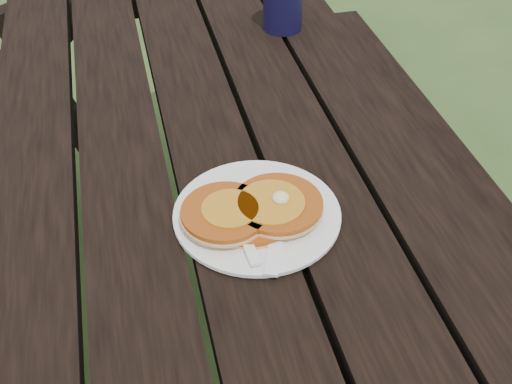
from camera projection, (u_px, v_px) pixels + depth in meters
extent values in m
plane|color=#2E481E|center=(214.00, 342.00, 1.70)|extent=(60.00, 60.00, 0.00)
cube|color=black|center=(198.00, 111.00, 1.22)|extent=(0.75, 1.80, 0.04)
cube|color=black|center=(437.00, 187.00, 1.51)|extent=(0.25, 1.80, 0.04)
cylinder|color=white|center=(257.00, 215.00, 0.96)|extent=(0.30, 0.30, 0.01)
cylinder|color=#AD4D13|center=(251.00, 215.00, 0.95)|extent=(0.13, 0.13, 0.01)
cylinder|color=#AD4D13|center=(224.00, 213.00, 0.93)|extent=(0.13, 0.13, 0.01)
cylinder|color=#AD4D13|center=(278.00, 204.00, 0.95)|extent=(0.13, 0.13, 0.01)
cylinder|color=#AD6F18|center=(271.00, 202.00, 0.94)|extent=(0.10, 0.10, 0.00)
ellipsoid|color=#F4E59E|center=(281.00, 198.00, 0.94)|extent=(0.03, 0.03, 0.02)
cube|color=white|center=(278.00, 229.00, 0.93)|extent=(0.08, 0.18, 0.00)
cylinder|color=black|center=(283.00, 4.00, 1.40)|extent=(0.09, 0.09, 0.11)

